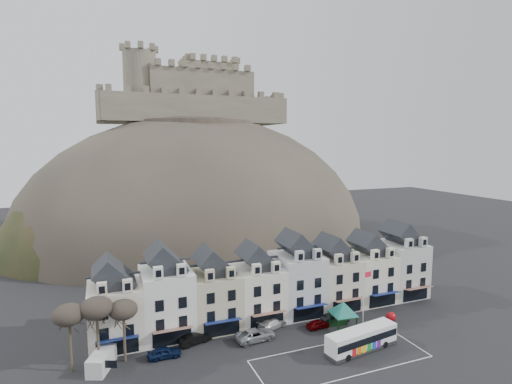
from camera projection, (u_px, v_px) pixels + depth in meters
ground at (332, 367)px, 47.74m from camera, size 300.00×300.00×0.00m
coach_bay_markings at (341, 359)px, 49.62m from camera, size 22.00×7.50×0.01m
townhouse_terrace at (278, 281)px, 61.88m from camera, size 54.40×9.35×11.80m
castle_hill at (203, 238)px, 111.84m from camera, size 100.00×76.00×68.00m
castle at (192, 95)px, 113.04m from camera, size 50.20×22.20×22.00m
tree_left_far at (69, 315)px, 46.03m from camera, size 3.61×3.61×8.24m
tree_left_mid at (96, 309)px, 47.08m from camera, size 3.78×3.78×8.64m
tree_left_near at (123, 310)px, 48.26m from camera, size 3.43×3.43×7.84m
bus at (362, 338)px, 51.43m from camera, size 10.65×3.92×2.94m
bus_shelter at (343, 308)px, 56.61m from camera, size 6.72×6.72×4.29m
red_buoy at (391, 318)px, 59.14m from camera, size 1.55×1.55×1.75m
flagpole at (364, 297)px, 56.25m from camera, size 1.29×0.21×8.94m
white_van at (102, 361)px, 47.22m from camera, size 3.60×5.02×2.10m
planter_west at (378, 323)px, 58.22m from camera, size 1.28×0.94×1.15m
planter_east at (386, 321)px, 59.11m from camera, size 1.03×0.81×0.92m
car_navy at (164, 352)px, 49.73m from camera, size 4.17×1.80×1.40m
car_black at (195, 338)px, 53.27m from camera, size 4.70×2.66×1.46m
car_silver at (255, 335)px, 54.17m from camera, size 5.72×3.10×1.55m
car_white at (272, 323)px, 57.80m from camera, size 5.28×3.74×1.42m
car_maroon at (319, 324)px, 57.76m from camera, size 3.82×1.82×1.26m
car_charcoal at (334, 318)px, 59.34m from camera, size 4.34×1.59×1.42m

